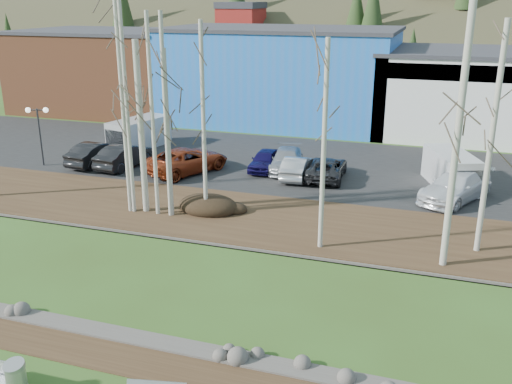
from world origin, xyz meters
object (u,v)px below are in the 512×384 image
(litter_bin, at_px, (16,381))
(car_3, at_px, (286,160))
(car_6, at_px, (326,168))
(van_grey, at_px, (137,134))
(van_white, at_px, (452,170))
(car_8, at_px, (97,153))
(car_1, at_px, (125,156))
(car_0, at_px, (114,154))
(street_lamp, at_px, (38,120))
(car_2, at_px, (187,160))
(car_7, at_px, (456,186))
(car_5, at_px, (297,167))
(car_4, at_px, (265,160))

(litter_bin, xyz_separation_m, car_3, (1.45, 23.63, 0.32))
(car_6, relative_size, van_grey, 0.90)
(van_white, bearing_deg, car_8, 165.71)
(car_1, height_order, car_6, car_1)
(car_0, distance_m, van_grey, 4.25)
(litter_bin, bearing_deg, street_lamp, 126.04)
(car_1, xyz_separation_m, car_6, (13.12, 1.71, -0.11))
(car_2, height_order, car_6, car_2)
(car_6, bearing_deg, van_white, -178.69)
(car_2, xyz_separation_m, car_3, (5.94, 2.41, -0.11))
(litter_bin, height_order, car_6, car_6)
(car_7, bearing_deg, car_6, -164.89)
(car_1, bearing_deg, litter_bin, 119.43)
(car_5, bearing_deg, van_grey, -18.84)
(car_6, bearing_deg, car_7, 163.70)
(car_3, xyz_separation_m, car_5, (1.03, -1.38, -0.01))
(car_4, bearing_deg, litter_bin, -91.38)
(car_2, bearing_deg, car_7, -156.22)
(car_2, bearing_deg, van_white, -147.95)
(car_1, bearing_deg, car_7, -173.47)
(car_5, bearing_deg, car_1, 2.61)
(car_1, distance_m, car_5, 11.41)
(car_0, xyz_separation_m, car_8, (-0.97, -0.59, 0.13))
(car_7, bearing_deg, car_5, -159.95)
(car_1, distance_m, car_6, 13.23)
(car_2, xyz_separation_m, car_5, (6.97, 1.03, -0.12))
(car_6, bearing_deg, litter_bin, 75.77)
(litter_bin, relative_size, car_8, 0.21)
(car_0, xyz_separation_m, car_7, (21.85, -0.59, 0.15))
(car_5, relative_size, car_8, 0.88)
(car_3, bearing_deg, car_8, -177.23)
(car_4, height_order, car_6, car_6)
(car_2, height_order, car_7, car_2)
(street_lamp, relative_size, car_7, 0.72)
(car_1, relative_size, car_5, 1.14)
(litter_bin, relative_size, van_grey, 0.19)
(car_0, height_order, van_white, van_white)
(car_7, bearing_deg, car_1, -152.18)
(car_7, height_order, car_8, car_7)
(car_1, bearing_deg, van_grey, -63.55)
(car_5, distance_m, car_6, 1.84)
(van_white, xyz_separation_m, van_grey, (-22.19, 2.45, 0.05))
(litter_bin, distance_m, car_3, 23.67)
(car_7, xyz_separation_m, van_white, (-0.23, 2.34, 0.24))
(car_1, distance_m, van_grey, 5.10)
(car_5, xyz_separation_m, car_8, (-13.47, -1.28, 0.09))
(car_1, height_order, car_5, car_1)
(car_0, xyz_separation_m, car_3, (11.47, 2.07, 0.04))
(car_0, bearing_deg, street_lamp, 33.87)
(car_2, bearing_deg, car_8, 26.81)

